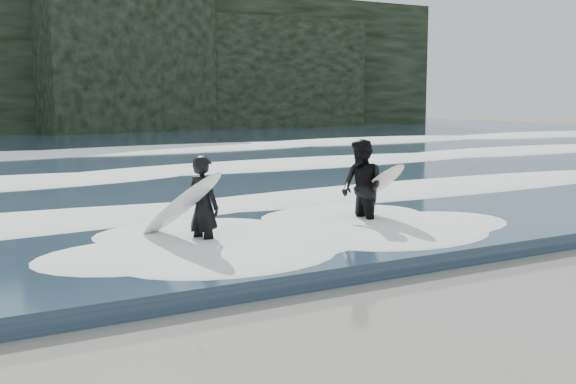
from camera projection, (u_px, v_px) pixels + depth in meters
name	position (u px, v px, depth m)	size (l,w,h in m)	color
ground	(525.00, 346.00, 7.97)	(120.00, 120.00, 0.00)	olive
sea	(21.00, 152.00, 32.69)	(90.00, 52.00, 0.30)	#223849
foam_near	(198.00, 204.00, 15.59)	(60.00, 3.20, 0.20)	white
foam_mid	(104.00, 173.00, 21.56)	(60.00, 4.00, 0.24)	white
foam_far	(40.00, 152.00, 29.24)	(60.00, 4.80, 0.30)	white
surfer_left	(197.00, 207.00, 12.15)	(1.30, 2.11, 1.74)	black
surfer_right	(363.00, 188.00, 13.97)	(1.17, 1.80, 1.90)	black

